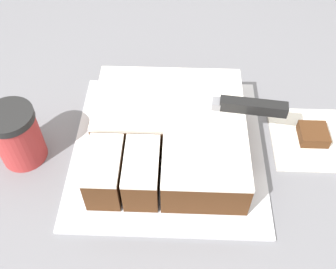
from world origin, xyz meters
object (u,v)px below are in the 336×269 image
Objects in this scene: cake_board at (168,148)px; cake at (169,134)px; knife at (235,105)px; coffee_cup at (17,136)px; brownie at (313,134)px.

cake_board is 0.04m from cake.
knife is 2.86× the size of coffee_cup.
coffee_cup is at bearing -174.65° from cake.
coffee_cup is (-0.27, -0.02, 0.06)m from cake_board.
cake is at bearing 44.26° from cake_board.
knife is 0.40m from coffee_cup.
cake_board is at bearing 4.94° from coffee_cup.
brownie is at bearing 6.56° from cake.
knife is at bearing 8.22° from coffee_cup.
cake is 0.86× the size of knife.
coffee_cup is (-0.28, -0.03, 0.01)m from cake.
brownie is at bearing 5.96° from coffee_cup.
cake is 0.28m from coffee_cup.
brownie is (0.28, 0.03, 0.01)m from cake_board.
coffee_cup is (-0.40, -0.06, -0.04)m from knife.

